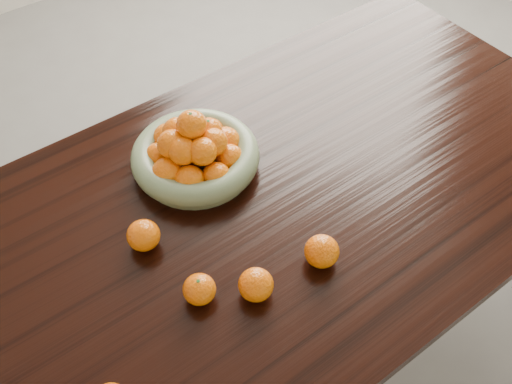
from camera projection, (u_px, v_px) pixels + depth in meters
ground at (256, 341)px, 1.97m from camera, size 5.00×5.00×0.00m
dining_table at (256, 227)px, 1.47m from camera, size 2.00×1.00×0.75m
fruit_bowl at (195, 152)px, 1.44m from camera, size 0.33×0.33×0.18m
loose_orange_0 at (199, 289)px, 1.21m from camera, size 0.07×0.07×0.07m
loose_orange_1 at (256, 285)px, 1.21m from camera, size 0.08×0.08×0.07m
loose_orange_2 at (322, 251)px, 1.27m from camera, size 0.08×0.08×0.07m
loose_orange_3 at (143, 235)px, 1.30m from camera, size 0.08×0.08×0.07m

